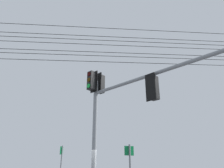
% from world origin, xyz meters
% --- Properties ---
extents(signal_mast_assembly, '(5.79, 2.97, 6.14)m').
position_xyz_m(signal_mast_assembly, '(-0.63, 0.74, 4.38)').
color(signal_mast_assembly, gray).
rests_on(signal_mast_assembly, ground).
extents(overhead_wire_span, '(24.39, 12.10, 2.81)m').
position_xyz_m(overhead_wire_span, '(-0.79, -0.24, 7.73)').
color(overhead_wire_span, black).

